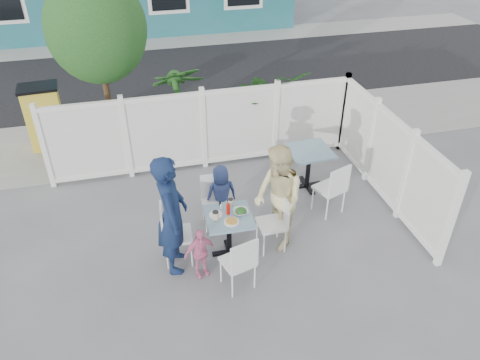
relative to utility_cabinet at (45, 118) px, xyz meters
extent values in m
plane|color=slate|center=(2.96, -4.00, -0.66)|extent=(80.00, 80.00, 0.00)
cube|color=gray|center=(2.96, -0.20, -0.65)|extent=(24.00, 2.60, 0.01)
cube|color=black|center=(2.96, 3.50, -0.65)|extent=(24.00, 5.00, 0.01)
cube|color=gray|center=(2.96, 6.60, -0.65)|extent=(24.00, 1.60, 0.01)
cube|color=white|center=(3.06, -1.60, 0.16)|extent=(5.80, 0.04, 1.40)
cube|color=white|center=(3.06, -1.60, 0.90)|extent=(5.86, 0.08, 0.08)
cube|color=white|center=(3.06, -1.60, -0.60)|extent=(5.86, 0.08, 0.12)
cube|color=white|center=(5.96, -3.40, 0.16)|extent=(0.04, 3.60, 1.40)
cube|color=white|center=(5.96, -3.40, 0.90)|extent=(0.08, 3.66, 0.08)
cube|color=white|center=(5.96, -3.40, -0.60)|extent=(0.08, 3.66, 0.12)
cylinder|color=#382316|center=(1.36, -0.70, 0.54)|extent=(0.12, 0.12, 2.40)
ellipsoid|color=#163F17|center=(1.36, -0.70, 1.94)|extent=(1.80, 1.62, 1.98)
cube|color=gold|center=(0.00, 0.00, 0.00)|extent=(0.74, 0.56, 1.31)
imported|color=#163F17|center=(2.75, -0.90, 0.29)|extent=(1.17, 1.17, 1.89)
imported|color=#163F17|center=(4.53, -1.00, 0.21)|extent=(1.75, 1.58, 1.74)
cube|color=slate|center=(2.96, -4.19, 0.05)|extent=(0.71, 0.71, 0.04)
cylinder|color=black|center=(2.96, -4.19, -0.30)|extent=(0.08, 0.08, 0.67)
cube|color=black|center=(2.96, -4.19, -0.64)|extent=(0.54, 0.10, 0.04)
cube|color=black|center=(2.96, -4.19, -0.64)|extent=(0.10, 0.54, 0.04)
cube|color=slate|center=(4.78, -2.77, 0.11)|extent=(0.78, 0.78, 0.04)
cylinder|color=black|center=(4.78, -2.77, -0.27)|extent=(0.09, 0.09, 0.73)
cube|color=black|center=(4.78, -2.77, -0.63)|extent=(0.59, 0.11, 0.04)
cube|color=black|center=(4.78, -2.77, -0.63)|extent=(0.11, 0.59, 0.04)
cube|color=white|center=(2.19, -4.13, -0.18)|extent=(0.45, 0.47, 0.04)
cube|color=white|center=(1.99, -4.12, 0.09)|extent=(0.06, 0.45, 0.48)
cylinder|color=white|center=(2.38, -3.95, -0.42)|extent=(0.03, 0.03, 0.48)
cylinder|color=white|center=(2.36, -4.33, -0.42)|extent=(0.03, 0.03, 0.48)
cylinder|color=white|center=(2.02, -3.93, -0.42)|extent=(0.03, 0.03, 0.48)
cylinder|color=white|center=(2.00, -4.31, -0.42)|extent=(0.03, 0.03, 0.48)
cube|color=white|center=(3.62, -4.21, -0.20)|extent=(0.41, 0.43, 0.04)
cube|color=white|center=(3.82, -4.20, 0.05)|extent=(0.04, 0.43, 0.46)
cylinder|color=white|center=(3.45, -4.39, -0.43)|extent=(0.02, 0.02, 0.46)
cylinder|color=white|center=(3.45, -4.03, -0.43)|extent=(0.02, 0.02, 0.46)
cylinder|color=white|center=(3.80, -4.39, -0.43)|extent=(0.02, 0.02, 0.46)
cylinder|color=white|center=(3.79, -4.02, -0.43)|extent=(0.02, 0.02, 0.46)
cube|color=white|center=(2.89, -3.46, -0.22)|extent=(0.42, 0.41, 0.04)
cube|color=white|center=(2.90, -3.28, 0.02)|extent=(0.41, 0.05, 0.43)
cylinder|color=white|center=(3.06, -3.64, -0.44)|extent=(0.02, 0.02, 0.43)
cylinder|color=white|center=(2.71, -3.62, -0.44)|extent=(0.02, 0.02, 0.43)
cylinder|color=white|center=(3.07, -3.31, -0.44)|extent=(0.02, 0.02, 0.43)
cylinder|color=white|center=(2.73, -3.29, -0.44)|extent=(0.02, 0.02, 0.43)
cube|color=white|center=(2.93, -4.87, -0.21)|extent=(0.51, 0.50, 0.04)
cube|color=white|center=(2.98, -5.05, 0.04)|extent=(0.41, 0.14, 0.45)
cylinder|color=white|center=(2.71, -4.75, -0.43)|extent=(0.02, 0.02, 0.45)
cylinder|color=white|center=(3.05, -4.65, -0.43)|extent=(0.02, 0.02, 0.45)
cylinder|color=white|center=(2.80, -5.08, -0.43)|extent=(0.02, 0.02, 0.45)
cylinder|color=white|center=(3.15, -4.98, -0.43)|extent=(0.02, 0.02, 0.45)
cube|color=white|center=(4.85, -3.56, -0.18)|extent=(0.57, 0.55, 0.04)
cube|color=white|center=(4.92, -3.75, 0.09)|extent=(0.43, 0.18, 0.48)
cylinder|color=white|center=(4.61, -3.46, -0.42)|extent=(0.03, 0.03, 0.48)
cylinder|color=white|center=(4.97, -3.33, -0.42)|extent=(0.03, 0.03, 0.48)
cylinder|color=white|center=(4.74, -3.80, -0.42)|extent=(0.03, 0.03, 0.48)
cylinder|color=white|center=(5.09, -3.66, -0.42)|extent=(0.03, 0.03, 0.48)
imported|color=#112043|center=(2.13, -4.24, 0.29)|extent=(0.53, 0.74, 1.89)
imported|color=#D2B951|center=(3.74, -4.13, 0.21)|extent=(0.78, 0.93, 1.73)
imported|color=navy|center=(3.02, -3.37, -0.12)|extent=(0.55, 0.38, 1.07)
imported|color=pink|center=(2.45, -4.53, -0.24)|extent=(0.52, 0.32, 0.83)
cylinder|color=white|center=(2.97, -4.34, 0.08)|extent=(0.23, 0.23, 0.01)
cylinder|color=white|center=(2.78, -4.12, 0.08)|extent=(0.20, 0.20, 0.01)
imported|color=white|center=(3.15, -4.17, 0.10)|extent=(0.22, 0.22, 0.05)
cylinder|color=beige|center=(2.76, -4.23, 0.14)|extent=(0.09, 0.09, 0.13)
cylinder|color=beige|center=(3.05, -3.95, 0.13)|extent=(0.07, 0.07, 0.11)
cylinder|color=#AF0E04|center=(2.96, -4.14, 0.16)|extent=(0.05, 0.05, 0.17)
cylinder|color=white|center=(2.89, -3.98, 0.11)|extent=(0.03, 0.03, 0.07)
cylinder|color=black|center=(2.89, -3.91, 0.11)|extent=(0.03, 0.03, 0.07)
camera|label=1|loc=(1.80, -9.48, 4.38)|focal=35.00mm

